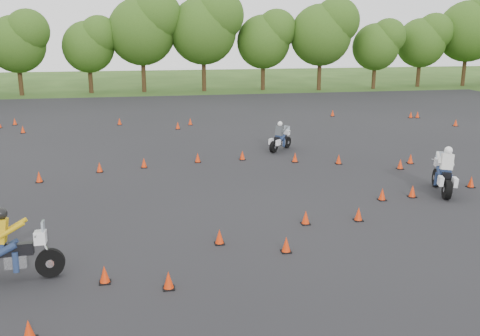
{
  "coord_description": "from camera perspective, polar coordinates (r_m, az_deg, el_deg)",
  "views": [
    {
      "loc": [
        -3.51,
        -15.57,
        6.43
      ],
      "look_at": [
        0.0,
        4.0,
        1.2
      ],
      "focal_mm": 40.0,
      "sensor_mm": 36.0,
      "label": 1
    }
  ],
  "objects": [
    {
      "name": "rider_yellow",
      "position": [
        15.1,
        -23.15,
        -7.68
      ],
      "size": [
        2.57,
        0.94,
        1.95
      ],
      "primitive_type": null,
      "rotation": [
        0.0,
        0.0,
        0.07
      ],
      "color": "#C69911",
      "rests_on": "ground"
    },
    {
      "name": "treeline",
      "position": [
        51.52,
        -4.84,
        12.61
      ],
      "size": [
        86.73,
        32.3,
        10.65
      ],
      "color": "#2E4F16",
      "rests_on": "ground"
    },
    {
      "name": "rider_white",
      "position": [
        22.75,
        20.79,
        -0.12
      ],
      "size": [
        1.49,
        2.63,
        1.94
      ],
      "primitive_type": null,
      "rotation": [
        0.0,
        0.0,
        1.26
      ],
      "color": "silver",
      "rests_on": "ground"
    },
    {
      "name": "ground",
      "position": [
        17.21,
        2.37,
        -7.22
      ],
      "size": [
        140.0,
        140.0,
        0.0
      ],
      "primitive_type": "plane",
      "color": "#2D5119",
      "rests_on": "ground"
    },
    {
      "name": "asphalt_pad",
      "position": [
        22.78,
        -0.89,
        -1.65
      ],
      "size": [
        62.0,
        62.0,
        0.0
      ],
      "primitive_type": "plane",
      "color": "black",
      "rests_on": "ground"
    },
    {
      "name": "rider_grey",
      "position": [
        28.88,
        4.34,
        3.47
      ],
      "size": [
        1.89,
        1.94,
        1.6
      ],
      "primitive_type": null,
      "rotation": [
        0.0,
        0.0,
        0.81
      ],
      "color": "#3F4346",
      "rests_on": "ground"
    },
    {
      "name": "traffic_cones",
      "position": [
        21.89,
        -0.11,
        -1.72
      ],
      "size": [
        36.61,
        32.84,
        0.45
      ],
      "color": "red",
      "rests_on": "asphalt_pad"
    }
  ]
}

